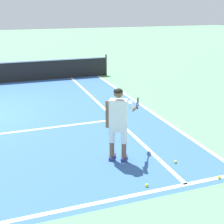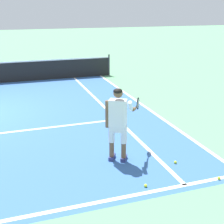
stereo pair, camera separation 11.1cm
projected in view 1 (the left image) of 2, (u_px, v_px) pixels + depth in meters
name	position (u px, v px, depth m)	size (l,w,h in m)	color
line_singles_right	(104.00, 108.00, 10.91)	(0.10, 10.41, 0.01)	white
line_doubles_right	(140.00, 104.00, 11.35)	(0.10, 10.41, 0.01)	white
tennis_player	(119.00, 120.00, 6.97)	(1.06, 0.89, 1.71)	navy
tennis_ball_near_feet	(147.00, 185.00, 6.18)	(0.07, 0.07, 0.07)	#CCE02D
tennis_ball_by_baseline	(176.00, 162.00, 7.11)	(0.07, 0.07, 0.07)	#CCE02D
tennis_ball_mid_court	(219.00, 177.00, 6.47)	(0.07, 0.07, 0.07)	#CCE02D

